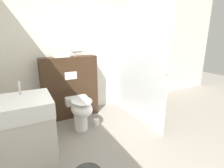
% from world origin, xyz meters
% --- Properties ---
extents(wall_back, '(8.00, 0.06, 2.50)m').
position_xyz_m(wall_back, '(0.00, 2.33, 1.25)').
color(wall_back, silver).
rests_on(wall_back, ground_plane).
extents(partition_panel, '(1.05, 0.25, 1.19)m').
position_xyz_m(partition_panel, '(-0.25, 2.08, 0.59)').
color(partition_panel, '#3D2819').
rests_on(partition_panel, ground_plane).
extents(shower_glass, '(0.04, 1.65, 2.15)m').
position_xyz_m(shower_glass, '(0.84, 1.47, 1.07)').
color(shower_glass, silver).
rests_on(shower_glass, ground_plane).
extents(toilet, '(0.37, 0.60, 0.57)m').
position_xyz_m(toilet, '(-0.24, 1.47, 0.37)').
color(toilet, white).
rests_on(toilet, ground_plane).
extents(sink_vanity, '(0.53, 0.52, 1.14)m').
position_xyz_m(sink_vanity, '(-1.07, 0.64, 0.50)').
color(sink_vanity, beige).
rests_on(sink_vanity, ground_plane).
extents(hair_drier, '(0.21, 0.06, 0.13)m').
position_xyz_m(hair_drier, '(-0.06, 2.09, 1.28)').
color(hair_drier, '#B7B7BC').
rests_on(hair_drier, partition_panel).
extents(folded_towel, '(0.27, 0.13, 0.07)m').
position_xyz_m(folded_towel, '(-0.36, 2.07, 1.22)').
color(folded_towel, white).
rests_on(folded_towel, partition_panel).
extents(spare_toilet_roll, '(0.09, 0.09, 0.11)m').
position_xyz_m(spare_toilet_roll, '(0.05, 1.51, 0.06)').
color(spare_toilet_roll, white).
rests_on(spare_toilet_roll, ground_plane).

